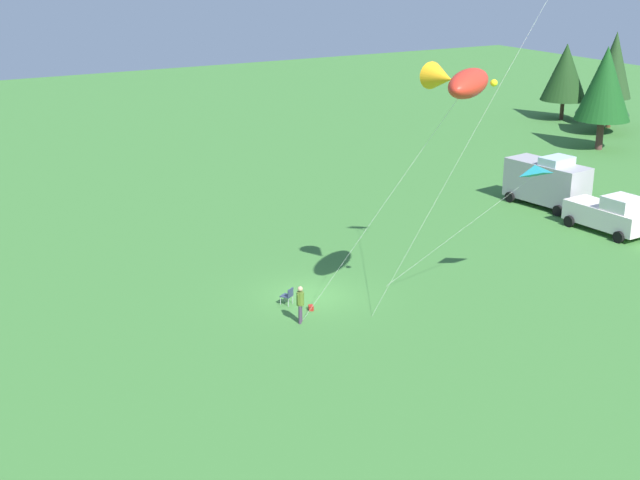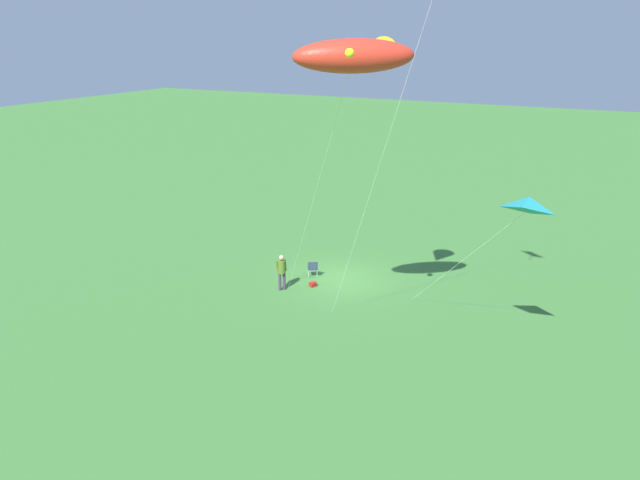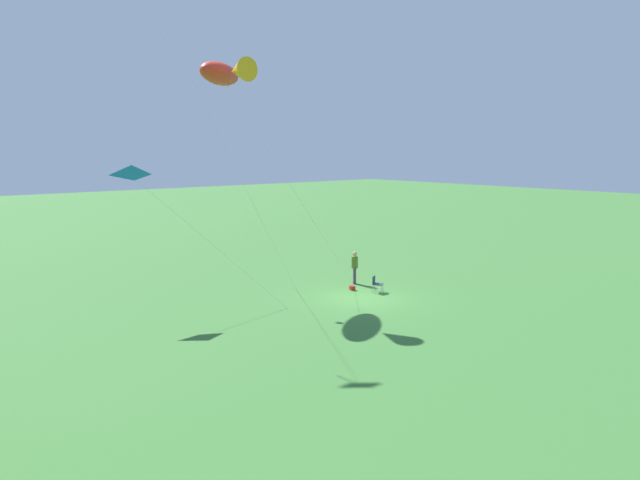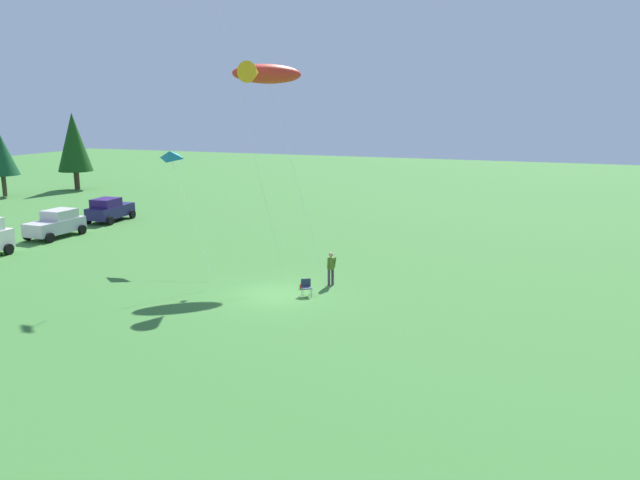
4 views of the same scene
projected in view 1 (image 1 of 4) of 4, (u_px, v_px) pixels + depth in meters
ground_plane at (311, 296)px, 42.83m from camera, size 160.00×160.00×0.00m
person_kite_flyer at (300, 301)px, 39.54m from camera, size 0.51×0.50×1.74m
folding_chair at (288, 295)px, 41.69m from camera, size 0.66×0.66×0.82m
backpack_on_grass at (311, 308)px, 41.19m from camera, size 0.38×0.32×0.22m
van_motorhome_grey at (547, 181)px, 56.92m from camera, size 5.64×3.18×3.34m
truck_white_pickup at (609, 214)px, 51.90m from camera, size 5.13×2.69×2.34m
kite_large_fish at (462, 82)px, 35.87m from camera, size 6.14×7.24×11.42m
kite_delta_teal at (534, 170)px, 41.10m from camera, size 4.77×5.98×6.57m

